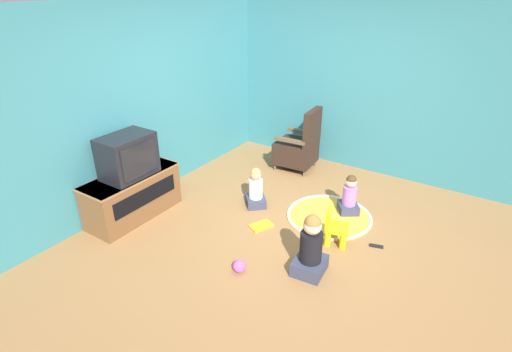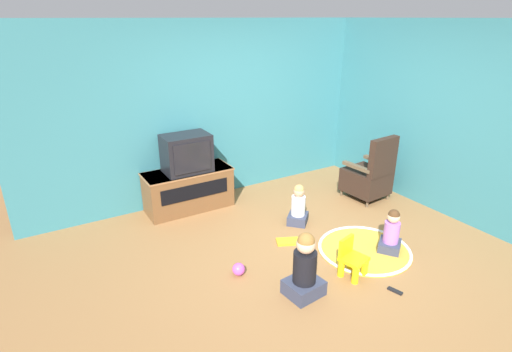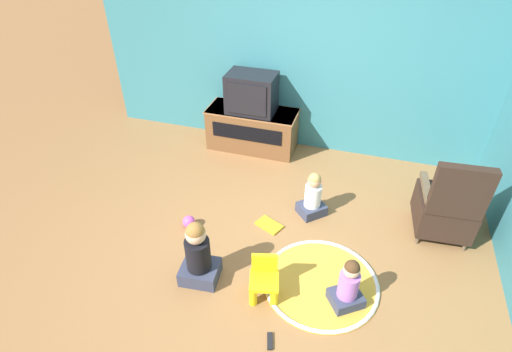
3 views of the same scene
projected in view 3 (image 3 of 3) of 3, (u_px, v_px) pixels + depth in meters
name	position (u px, v px, depth m)	size (l,w,h in m)	color
ground_plane	(274.00, 247.00, 4.12)	(30.00, 30.00, 0.00)	olive
wall_back	(293.00, 54.00, 5.09)	(5.29, 0.12, 2.55)	teal
tv_cabinet	(252.00, 128.00, 5.52)	(1.22, 0.51, 0.58)	brown
television	(252.00, 93.00, 5.18)	(0.63, 0.44, 0.52)	black
black_armchair	(446.00, 207.00, 4.07)	(0.58, 0.64, 1.00)	brown
yellow_kid_chair	(264.00, 281.00, 3.55)	(0.31, 0.30, 0.42)	yellow
play_mat	(321.00, 282.00, 3.74)	(1.09, 1.09, 0.04)	gold
child_watching_left	(313.00, 197.00, 4.40)	(0.37, 0.37, 0.55)	#33384C
child_watching_center	(198.00, 256.00, 3.63)	(0.38, 0.34, 0.69)	#33384C
child_watching_right	(348.00, 286.00, 3.43)	(0.36, 0.35, 0.53)	#33384C
toy_ball	(189.00, 222.00, 4.33)	(0.14, 0.14, 0.14)	#CC4CB2
book	(269.00, 225.00, 4.37)	(0.32, 0.27, 0.02)	gold
remote_control	(270.00, 341.00, 3.26)	(0.08, 0.16, 0.02)	black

